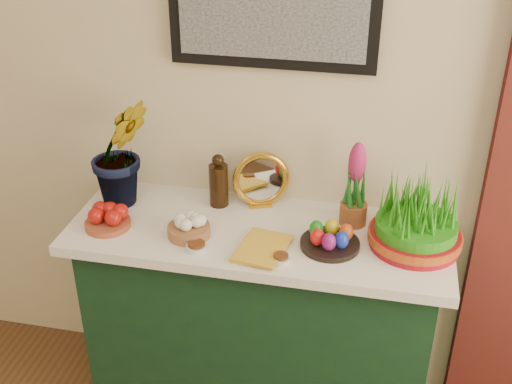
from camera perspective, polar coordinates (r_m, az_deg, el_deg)
sideboard at (r=2.65m, az=0.23°, el=-11.76°), size 1.30×0.45×0.85m
tablecloth at (r=2.38m, az=0.25°, el=-3.64°), size 1.40×0.55×0.04m
hyacinth_green at (r=2.46m, az=-12.07°, el=4.95°), size 0.37×0.37×0.57m
apple_bowl at (r=2.42m, az=-13.09°, el=-2.31°), size 0.21×0.21×0.08m
garlic_basket at (r=2.32m, az=-6.00°, el=-3.13°), size 0.19×0.19×0.09m
vinegar_cruet at (r=2.48m, az=-3.34°, el=0.82°), size 0.07×0.07×0.22m
mirror at (r=2.47m, az=0.45°, el=1.07°), size 0.22×0.13×0.22m
book at (r=2.26m, az=-1.35°, el=-4.56°), size 0.18×0.23×0.03m
spice_dish_left at (r=2.25m, az=-5.31°, el=-4.85°), size 0.07×0.07×0.03m
spice_dish_right at (r=2.19m, az=2.23°, el=-5.92°), size 0.07×0.07×0.03m
egg_plate at (r=2.26m, az=6.60°, el=-4.19°), size 0.24×0.24×0.09m
hyacinth_pink at (r=2.35m, az=8.81°, el=0.34°), size 0.10×0.10×0.33m
wheatgrass_sabzeh at (r=2.28m, az=14.16°, el=-2.17°), size 0.33×0.33×0.27m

